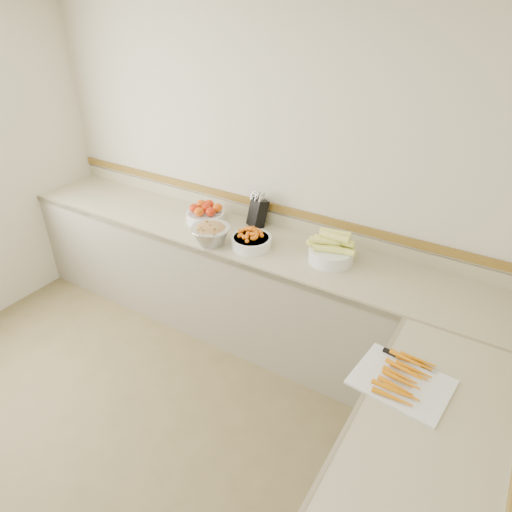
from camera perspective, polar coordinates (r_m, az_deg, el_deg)
The scene contains 9 objects.
ground_plane at distance 3.21m, azimuth -20.23°, elevation -24.99°, with size 4.00×4.00×0.00m, color brown.
back_wall at distance 3.58m, azimuth 0.69°, elevation 10.25°, with size 4.00×4.00×0.00m, color beige.
counter_back at distance 3.73m, azimuth -1.96°, elevation -3.54°, with size 4.00×0.65×1.08m.
knife_block at distance 3.60m, azimuth 0.21°, elevation 5.51°, with size 0.17×0.18×0.29m.
tomato_bowl at distance 3.71m, azimuth -6.34°, elevation 5.24°, with size 0.31×0.31×0.15m.
cherry_tomato_bowl at distance 3.33m, azimuth -0.61°, elevation 2.04°, with size 0.30×0.30×0.16m.
corn_bowl at distance 3.18m, azimuth 9.39°, elevation 0.69°, with size 0.35×0.31×0.23m.
rhubarb_bowl at distance 3.37m, azimuth -5.67°, elevation 2.82°, with size 0.29×0.29×0.17m.
cutting_board at distance 2.39m, azimuth 17.83°, elevation -14.41°, with size 0.48×0.39×0.06m.
Camera 1 is at (1.72, -0.87, 2.57)m, focal length 32.00 mm.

